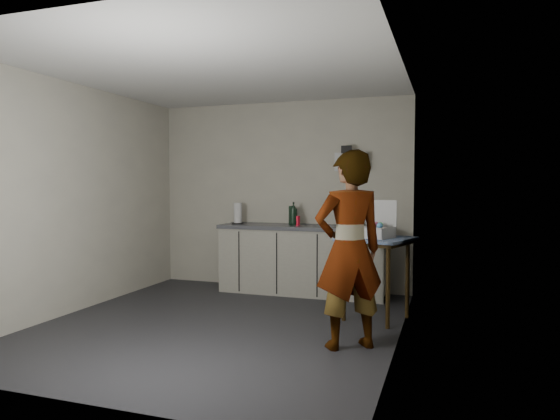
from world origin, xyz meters
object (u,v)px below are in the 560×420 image
(soap_bottle, at_px, (293,214))
(dark_bottle, at_px, (291,215))
(standing_man, at_px, (349,250))
(bakery_box, at_px, (378,229))
(side_table, at_px, (376,248))
(soda_can, at_px, (298,221))
(paper_towel, at_px, (238,214))
(dish_rack, at_px, (360,221))
(kitchen_counter, at_px, (303,261))

(soap_bottle, xyz_separation_m, dark_bottle, (-0.04, 0.05, -0.03))
(standing_man, bearing_deg, bakery_box, -132.26)
(side_table, height_order, dark_bottle, dark_bottle)
(standing_man, bearing_deg, side_table, -130.74)
(soda_can, bearing_deg, side_table, -39.71)
(standing_man, bearing_deg, paper_towel, -80.69)
(standing_man, relative_size, soap_bottle, 5.67)
(dark_bottle, relative_size, dish_rack, 0.60)
(soda_can, distance_m, bakery_box, 1.56)
(soap_bottle, height_order, paper_towel, soap_bottle)
(side_table, bearing_deg, standing_man, -77.83)
(standing_man, xyz_separation_m, dark_bottle, (-1.17, 2.04, 0.16))
(dish_rack, bearing_deg, soap_bottle, -176.44)
(side_table, relative_size, soap_bottle, 2.87)
(soda_can, bearing_deg, soap_bottle, -176.00)
(soap_bottle, relative_size, paper_towel, 1.07)
(kitchen_counter, height_order, side_table, kitchen_counter)
(standing_man, distance_m, dark_bottle, 2.36)
(kitchen_counter, height_order, bakery_box, bakery_box)
(side_table, bearing_deg, dish_rack, 126.44)
(kitchen_counter, distance_m, dish_rack, 0.93)
(kitchen_counter, relative_size, dark_bottle, 8.84)
(soap_bottle, xyz_separation_m, bakery_box, (1.26, -1.00, -0.09))
(kitchen_counter, xyz_separation_m, dish_rack, (0.75, 0.05, 0.55))
(paper_towel, bearing_deg, soap_bottle, 2.83)
(side_table, distance_m, soap_bottle, 1.60)
(soda_can, xyz_separation_m, dark_bottle, (-0.10, 0.04, 0.06))
(standing_man, height_order, paper_towel, standing_man)
(standing_man, bearing_deg, soda_can, -96.88)
(standing_man, xyz_separation_m, soda_can, (-1.08, 2.00, 0.09))
(bakery_box, bearing_deg, kitchen_counter, 162.34)
(dark_bottle, xyz_separation_m, bakery_box, (1.30, -1.05, -0.06))
(kitchen_counter, distance_m, bakery_box, 1.61)
(side_table, bearing_deg, soda_can, 158.04)
(kitchen_counter, xyz_separation_m, soda_can, (-0.08, -0.00, 0.55))
(soap_bottle, relative_size, dish_rack, 0.73)
(kitchen_counter, xyz_separation_m, soap_bottle, (-0.13, -0.01, 0.64))
(dish_rack, height_order, bakery_box, bakery_box)
(bakery_box, bearing_deg, side_table, 156.17)
(side_table, distance_m, soda_can, 1.54)
(side_table, xyz_separation_m, bakery_box, (0.02, -0.03, 0.20))
(standing_man, distance_m, paper_towel, 2.75)
(soda_can, xyz_separation_m, paper_towel, (-0.85, -0.04, 0.08))
(standing_man, relative_size, dish_rack, 4.13)
(dark_bottle, xyz_separation_m, paper_towel, (-0.75, -0.09, 0.01))
(side_table, height_order, soap_bottle, soap_bottle)
(kitchen_counter, bearing_deg, soda_can, -177.21)
(kitchen_counter, distance_m, soda_can, 0.55)
(paper_towel, distance_m, bakery_box, 2.26)
(dark_bottle, height_order, bakery_box, bakery_box)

